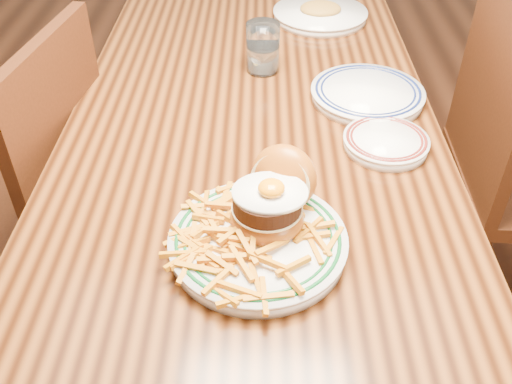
{
  "coord_description": "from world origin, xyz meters",
  "views": [
    {
      "loc": [
        0.02,
        -1.2,
        1.46
      ],
      "look_at": [
        0.01,
        -0.48,
        0.86
      ],
      "focal_mm": 40.0,
      "sensor_mm": 36.0,
      "label": 1
    }
  ],
  "objects_px": {
    "main_plate": "(262,226)",
    "side_plate": "(386,142)",
    "table": "(253,131)",
    "chair_left": "(33,195)"
  },
  "relations": [
    {
      "from": "main_plate",
      "to": "chair_left",
      "type": "bearing_deg",
      "value": 169.21
    },
    {
      "from": "table",
      "to": "chair_left",
      "type": "height_order",
      "value": "chair_left"
    },
    {
      "from": "table",
      "to": "chair_left",
      "type": "relative_size",
      "value": 1.7
    },
    {
      "from": "main_plate",
      "to": "side_plate",
      "type": "relative_size",
      "value": 1.79
    },
    {
      "from": "table",
      "to": "main_plate",
      "type": "height_order",
      "value": "main_plate"
    },
    {
      "from": "main_plate",
      "to": "side_plate",
      "type": "height_order",
      "value": "main_plate"
    },
    {
      "from": "main_plate",
      "to": "side_plate",
      "type": "xyz_separation_m",
      "value": [
        0.26,
        0.29,
        -0.02
      ]
    },
    {
      "from": "table",
      "to": "side_plate",
      "type": "bearing_deg",
      "value": -34.0
    },
    {
      "from": "table",
      "to": "side_plate",
      "type": "relative_size",
      "value": 8.76
    },
    {
      "from": "chair_left",
      "to": "main_plate",
      "type": "height_order",
      "value": "chair_left"
    }
  ]
}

